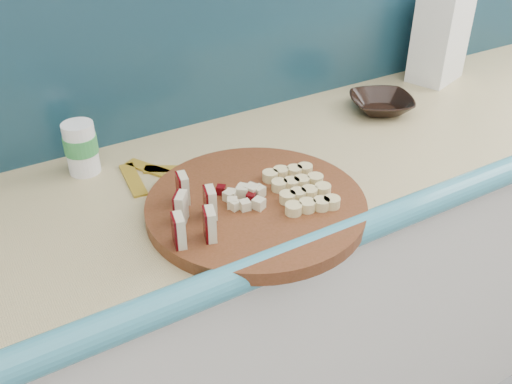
{
  "coord_description": "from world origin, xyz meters",
  "views": [
    {
      "loc": [
        -0.63,
        0.55,
        1.57
      ],
      "look_at": [
        -0.15,
        1.35,
        0.96
      ],
      "focal_mm": 40.0,
      "sensor_mm": 36.0,
      "label": 1
    }
  ],
  "objects": [
    {
      "name": "backsplash",
      "position": [
        0.1,
        1.79,
        1.16
      ],
      "size": [
        2.2,
        0.02,
        0.5
      ],
      "primitive_type": "cube",
      "color": "#2D6A87",
      "rests_on": "kitchen_counter"
    },
    {
      "name": "apple_chunks",
      "position": [
        -0.18,
        1.36,
        0.95
      ],
      "size": [
        0.06,
        0.06,
        0.02
      ],
      "color": "beige",
      "rests_on": "cutting_board"
    },
    {
      "name": "brown_bowl",
      "position": [
        0.38,
        1.59,
        0.93
      ],
      "size": [
        0.22,
        0.22,
        0.04
      ],
      "primitive_type": "imported",
      "rotation": [
        0.0,
        0.0,
        -0.43
      ],
      "color": "black",
      "rests_on": "kitchen_counter"
    },
    {
      "name": "banana_peel",
      "position": [
        -0.27,
        1.6,
        0.91
      ],
      "size": [
        0.19,
        0.16,
        0.01
      ],
      "rotation": [
        0.0,
        0.0,
        0.32
      ],
      "color": "#B39022",
      "rests_on": "kitchen_counter"
    },
    {
      "name": "apple_wedges",
      "position": [
        -0.29,
        1.35,
        0.97
      ],
      "size": [
        0.11,
        0.17,
        0.06
      ],
      "color": "beige",
      "rests_on": "cutting_board"
    },
    {
      "name": "kitchen_counter",
      "position": [
        0.1,
        1.5,
        0.46
      ],
      "size": [
        2.2,
        0.63,
        0.91
      ],
      "color": "silver",
      "rests_on": "ground"
    },
    {
      "name": "banana_slices",
      "position": [
        -0.06,
        1.33,
        0.95
      ],
      "size": [
        0.14,
        0.18,
        0.02
      ],
      "color": "#D8C684",
      "rests_on": "cutting_board"
    },
    {
      "name": "flour_bag",
      "position": [
        0.68,
        1.68,
        1.05
      ],
      "size": [
        0.19,
        0.16,
        0.27
      ],
      "primitive_type": "cube",
      "rotation": [
        0.0,
        0.0,
        0.33
      ],
      "color": "white",
      "rests_on": "kitchen_counter"
    },
    {
      "name": "canister",
      "position": [
        -0.4,
        1.69,
        0.97
      ],
      "size": [
        0.07,
        0.07,
        0.12
      ],
      "rotation": [
        0.0,
        0.0,
        0.09
      ],
      "color": "white",
      "rests_on": "kitchen_counter"
    },
    {
      "name": "cutting_board",
      "position": [
        -0.15,
        1.35,
        0.92
      ],
      "size": [
        0.52,
        0.52,
        0.03
      ],
      "primitive_type": "cylinder",
      "rotation": [
        0.0,
        0.0,
        -0.21
      ],
      "color": "#48260F",
      "rests_on": "kitchen_counter"
    }
  ]
}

